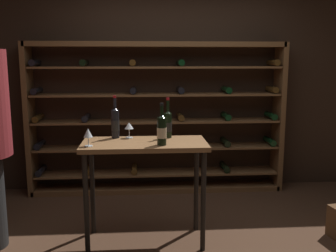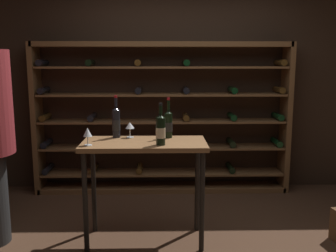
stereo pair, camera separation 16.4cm
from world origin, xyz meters
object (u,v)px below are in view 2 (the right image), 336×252
Objects in this scene: wine_rack at (162,119)px; wine_bottle_green_slim at (161,130)px; wine_bottle_gold_foil at (116,122)px; wine_glass_stemmed_right at (130,126)px; tasting_table at (144,156)px; wine_glass_stemmed_left at (88,133)px; wine_bottle_black_capsule at (168,124)px.

wine_rack is 1.51m from wine_bottle_green_slim.
wine_bottle_gold_foil reaches higher than wine_glass_stemmed_right.
wine_bottle_green_slim reaches higher than wine_glass_stemmed_right.
wine_bottle_gold_foil is 0.13m from wine_glass_stemmed_right.
tasting_table is 3.06× the size of wine_bottle_green_slim.
wine_glass_stemmed_left is at bearing -135.36° from wine_glass_stemmed_right.
wine_bottle_gold_foil is at bearing 177.14° from wine_bottle_black_capsule.
wine_bottle_black_capsule reaches higher than tasting_table.
wine_rack is at bearing 70.22° from wine_bottle_gold_foil.
wine_bottle_black_capsule is 2.55× the size of wine_glass_stemmed_right.
tasting_table is at bearing 137.96° from wine_bottle_green_slim.
wine_bottle_gold_foil is at bearing 143.43° from tasting_table.
wine_glass_stemmed_left is at bearing -121.14° from wine_bottle_gold_foil.
tasting_table is 2.95× the size of wine_bottle_black_capsule.
tasting_table is 0.54m from wine_glass_stemmed_left.
wine_bottle_gold_foil is at bearing 141.39° from wine_bottle_green_slim.
wine_bottle_black_capsule is at bearing -2.86° from wine_bottle_gold_foil.
wine_glass_stemmed_left is (-0.68, -0.31, -0.02)m from wine_bottle_black_capsule.
wine_rack reaches higher than wine_bottle_black_capsule.
wine_bottle_gold_foil is (-0.26, 0.19, 0.27)m from tasting_table.
wine_bottle_gold_foil reaches higher than wine_bottle_black_capsule.
wine_bottle_black_capsule reaches higher than wine_glass_stemmed_right.
wine_bottle_gold_foil is 0.39m from wine_glass_stemmed_left.
wine_glass_stemmed_left is at bearing -163.30° from tasting_table.
wine_bottle_green_slim is (0.40, -0.32, -0.01)m from wine_bottle_gold_foil.
wine_glass_stemmed_right is (0.33, 0.32, 0.00)m from wine_glass_stemmed_left.
wine_rack is 8.80× the size of wine_bottle_green_slim.
wine_bottle_gold_foil is (-0.42, -1.18, 0.15)m from wine_rack.
wine_bottle_black_capsule is (0.05, -1.20, 0.14)m from wine_rack.
wine_bottle_green_slim is at bearing -38.61° from wine_bottle_gold_foil.
wine_rack is 1.21m from wine_bottle_black_capsule.
wine_bottle_black_capsule is at bearing -2.10° from wine_glass_stemmed_right.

